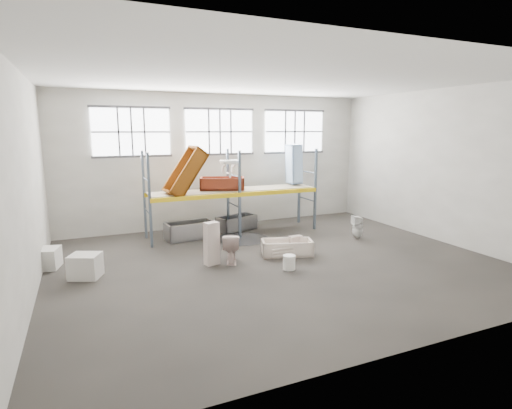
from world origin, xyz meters
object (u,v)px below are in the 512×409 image
cistern_tall (212,244)px  steel_tub_left (189,230)px  bucket (289,262)px  carton_near (85,266)px  blue_tub_upright (294,164)px  toilet_white (358,227)px  bathtub_beige (287,247)px  toilet_beige (231,248)px  steel_tub_right (236,223)px  rust_tub_flat (222,183)px

cistern_tall → steel_tub_left: size_ratio=0.75×
cistern_tall → bucket: bearing=-49.2°
steel_tub_left → carton_near: size_ratio=2.27×
blue_tub_upright → steel_tub_left: bearing=-175.5°
cistern_tall → steel_tub_left: (0.09, 2.86, -0.30)m
cistern_tall → toilet_white: (5.37, 0.59, -0.19)m
bathtub_beige → blue_tub_upright: 4.36m
carton_near → toilet_white: bearing=1.9°
toilet_beige → steel_tub_left: toilet_beige is taller
bathtub_beige → steel_tub_right: steel_tub_right is taller
bathtub_beige → bucket: (-0.55, -1.17, -0.03)m
bathtub_beige → cistern_tall: size_ratio=1.25×
toilet_white → steel_tub_right: toilet_white is taller
cistern_tall → steel_tub_right: cistern_tall is taller
cistern_tall → steel_tub_right: size_ratio=0.82×
cistern_tall → steel_tub_right: (1.99, 3.36, -0.33)m
toilet_beige → steel_tub_right: toilet_beige is taller
toilet_white → bucket: size_ratio=2.09×
bathtub_beige → blue_tub_upright: bearing=76.5°
toilet_beige → rust_tub_flat: bearing=-83.9°
steel_tub_right → carton_near: size_ratio=2.07×
toilet_beige → blue_tub_upright: (3.73, 3.21, 1.98)m
steel_tub_right → steel_tub_left: bearing=-165.2°
bathtub_beige → carton_near: carton_near is taller
blue_tub_upright → bucket: (-2.51, -4.40, -2.20)m
rust_tub_flat → steel_tub_right: bearing=26.3°
bathtub_beige → steel_tub_right: 3.42m
cistern_tall → bucket: (1.77, -1.21, -0.40)m
steel_tub_left → carton_near: bearing=-142.4°
rust_tub_flat → blue_tub_upright: 2.99m
blue_tub_upright → bucket: size_ratio=3.78×
bathtub_beige → carton_near: 5.55m
bathtub_beige → blue_tub_upright: (1.96, 3.23, 2.17)m
steel_tub_left → blue_tub_upright: (4.19, 0.33, 2.10)m
toilet_beige → toilet_white: (4.81, 0.61, -0.01)m
steel_tub_right → carton_near: carton_near is taller
toilet_beige → bucket: toilet_beige is taller
blue_tub_upright → bucket: bearing=-119.7°
toilet_white → cistern_tall: bearing=-70.5°
toilet_white → rust_tub_flat: bearing=-108.2°
blue_tub_upright → carton_near: (-7.50, -2.88, -2.09)m
steel_tub_left → blue_tub_upright: bearing=4.5°
toilet_white → blue_tub_upright: (-1.09, 2.60, 1.99)m
rust_tub_flat → bucket: bearing=-84.4°
blue_tub_upright → cistern_tall: bearing=-143.3°
bathtub_beige → blue_tub_upright: blue_tub_upright is taller
bucket → cistern_tall: bearing=145.7°
steel_tub_left → steel_tub_right: steel_tub_left is taller
carton_near → rust_tub_flat: bearing=30.9°
toilet_beige → blue_tub_upright: bearing=-118.6°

